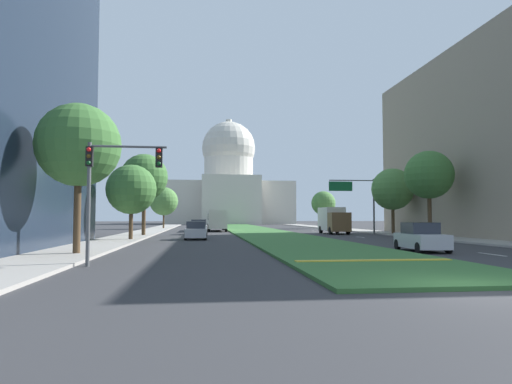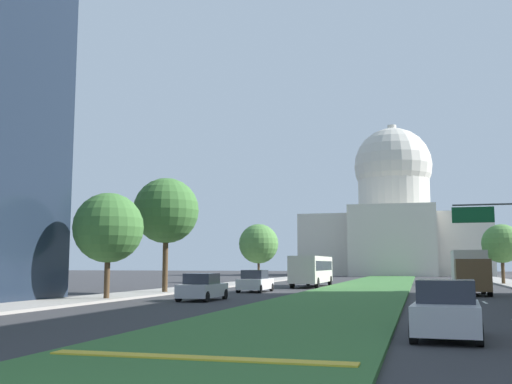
{
  "view_description": "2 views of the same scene",
  "coord_description": "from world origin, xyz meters",
  "px_view_note": "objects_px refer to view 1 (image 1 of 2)",
  "views": [
    {
      "loc": [
        -7.45,
        -11.74,
        2.07
      ],
      "look_at": [
        -2.4,
        30.99,
        4.44
      ],
      "focal_mm": 31.42,
      "sensor_mm": 36.0,
      "label": 1
    },
    {
      "loc": [
        4.75,
        -5.35,
        2.19
      ],
      "look_at": [
        -2.95,
        23.03,
        5.74
      ],
      "focal_mm": 42.12,
      "sensor_mm": 36.0,
      "label": 2
    }
  ],
  "objects_px": {
    "street_tree_right_mid": "(429,175)",
    "street_tree_right_far": "(392,189)",
    "traffic_light_near_left": "(110,176)",
    "overhead_guide_sign": "(357,195)",
    "street_tree_left_distant": "(164,201)",
    "sedan_lead_stopped": "(421,238)",
    "sedan_distant": "(199,227)",
    "street_tree_left_mid": "(131,189)",
    "street_tree_left_far": "(144,178)",
    "sedan_midblock": "(196,231)",
    "city_bus": "(217,219)",
    "street_tree_left_near": "(79,146)",
    "box_truck_delivery": "(333,220)",
    "street_tree_right_distant": "(323,203)",
    "capitol_building": "(229,187)"
  },
  "relations": [
    {
      "from": "traffic_light_near_left",
      "to": "street_tree_left_far",
      "type": "height_order",
      "value": "street_tree_left_far"
    },
    {
      "from": "street_tree_left_near",
      "to": "street_tree_left_mid",
      "type": "distance_m",
      "value": 14.85
    },
    {
      "from": "overhead_guide_sign",
      "to": "street_tree_left_near",
      "type": "bearing_deg",
      "value": -133.58
    },
    {
      "from": "sedan_lead_stopped",
      "to": "sedan_midblock",
      "type": "xyz_separation_m",
      "value": [
        -13.55,
        15.69,
        -0.03
      ]
    },
    {
      "from": "sedan_midblock",
      "to": "overhead_guide_sign",
      "type": "bearing_deg",
      "value": 26.62
    },
    {
      "from": "sedan_distant",
      "to": "box_truck_delivery",
      "type": "height_order",
      "value": "box_truck_delivery"
    },
    {
      "from": "street_tree_right_mid",
      "to": "city_bus",
      "type": "xyz_separation_m",
      "value": [
        -19.14,
        25.14,
        -4.22
      ]
    },
    {
      "from": "street_tree_right_mid",
      "to": "street_tree_right_far",
      "type": "relative_size",
      "value": 1.09
    },
    {
      "from": "overhead_guide_sign",
      "to": "street_tree_left_far",
      "type": "xyz_separation_m",
      "value": [
        -24.04,
        -2.15,
        1.56
      ]
    },
    {
      "from": "street_tree_right_far",
      "to": "street_tree_right_distant",
      "type": "bearing_deg",
      "value": 91.78
    },
    {
      "from": "overhead_guide_sign",
      "to": "sedan_midblock",
      "type": "xyz_separation_m",
      "value": [
        -18.45,
        -9.25,
        -3.87
      ]
    },
    {
      "from": "overhead_guide_sign",
      "to": "street_tree_left_distant",
      "type": "bearing_deg",
      "value": 132.65
    },
    {
      "from": "street_tree_left_far",
      "to": "sedan_midblock",
      "type": "relative_size",
      "value": 2.06
    },
    {
      "from": "street_tree_left_distant",
      "to": "city_bus",
      "type": "xyz_separation_m",
      "value": [
        8.58,
        -12.0,
        -2.89
      ]
    },
    {
      "from": "sedan_midblock",
      "to": "city_bus",
      "type": "xyz_separation_m",
      "value": [
        2.59,
        23.78,
        1.0
      ]
    },
    {
      "from": "street_tree_left_mid",
      "to": "overhead_guide_sign",
      "type": "bearing_deg",
      "value": 24.5
    },
    {
      "from": "overhead_guide_sign",
      "to": "street_tree_right_mid",
      "type": "height_order",
      "value": "street_tree_right_mid"
    },
    {
      "from": "street_tree_right_far",
      "to": "box_truck_delivery",
      "type": "height_order",
      "value": "street_tree_right_far"
    },
    {
      "from": "sedan_lead_stopped",
      "to": "sedan_distant",
      "type": "relative_size",
      "value": 0.96
    },
    {
      "from": "street_tree_left_mid",
      "to": "street_tree_left_far",
      "type": "relative_size",
      "value": 0.75
    },
    {
      "from": "street_tree_left_mid",
      "to": "street_tree_left_far",
      "type": "xyz_separation_m",
      "value": [
        -0.06,
        8.78,
        1.8
      ]
    },
    {
      "from": "street_tree_left_far",
      "to": "overhead_guide_sign",
      "type": "bearing_deg",
      "value": 5.1
    },
    {
      "from": "overhead_guide_sign",
      "to": "street_tree_left_far",
      "type": "relative_size",
      "value": 0.75
    },
    {
      "from": "street_tree_left_far",
      "to": "sedan_distant",
      "type": "bearing_deg",
      "value": 38.78
    },
    {
      "from": "traffic_light_near_left",
      "to": "box_truck_delivery",
      "type": "height_order",
      "value": "traffic_light_near_left"
    },
    {
      "from": "overhead_guide_sign",
      "to": "street_tree_left_near",
      "type": "distance_m",
      "value": 35.5
    },
    {
      "from": "sedan_distant",
      "to": "street_tree_right_mid",
      "type": "bearing_deg",
      "value": -31.19
    },
    {
      "from": "street_tree_left_near",
      "to": "street_tree_left_mid",
      "type": "bearing_deg",
      "value": 88.13
    },
    {
      "from": "sedan_lead_stopped",
      "to": "street_tree_left_mid",
      "type": "bearing_deg",
      "value": 143.72
    },
    {
      "from": "capitol_building",
      "to": "street_tree_left_mid",
      "type": "bearing_deg",
      "value": -98.42
    },
    {
      "from": "street_tree_left_mid",
      "to": "sedan_midblock",
      "type": "relative_size",
      "value": 1.55
    },
    {
      "from": "street_tree_right_mid",
      "to": "street_tree_right_far",
      "type": "xyz_separation_m",
      "value": [
        0.51,
        9.32,
        -0.78
      ]
    },
    {
      "from": "street_tree_left_near",
      "to": "street_tree_left_distant",
      "type": "distance_m",
      "value": 52.25
    },
    {
      "from": "capitol_building",
      "to": "street_tree_right_mid",
      "type": "bearing_deg",
      "value": -81.51
    },
    {
      "from": "street_tree_left_near",
      "to": "street_tree_left_far",
      "type": "bearing_deg",
      "value": 88.98
    },
    {
      "from": "box_truck_delivery",
      "to": "city_bus",
      "type": "xyz_separation_m",
      "value": [
        -13.74,
        12.07,
        0.09
      ]
    },
    {
      "from": "overhead_guide_sign",
      "to": "sedan_lead_stopped",
      "type": "height_order",
      "value": "overhead_guide_sign"
    },
    {
      "from": "street_tree_left_mid",
      "to": "street_tree_left_far",
      "type": "distance_m",
      "value": 8.96
    },
    {
      "from": "street_tree_right_distant",
      "to": "sedan_distant",
      "type": "distance_m",
      "value": 31.52
    },
    {
      "from": "street_tree_right_mid",
      "to": "capitol_building",
      "type": "bearing_deg",
      "value": 98.49
    },
    {
      "from": "sedan_midblock",
      "to": "sedan_distant",
      "type": "xyz_separation_m",
      "value": [
        0.14,
        11.71,
        0.04
      ]
    },
    {
      "from": "sedan_midblock",
      "to": "city_bus",
      "type": "distance_m",
      "value": 23.94
    },
    {
      "from": "street_tree_left_mid",
      "to": "city_bus",
      "type": "distance_m",
      "value": 26.86
    },
    {
      "from": "street_tree_right_mid",
      "to": "street_tree_right_far",
      "type": "bearing_deg",
      "value": 86.89
    },
    {
      "from": "street_tree_right_mid",
      "to": "traffic_light_near_left",
      "type": "bearing_deg",
      "value": -140.88
    },
    {
      "from": "street_tree_left_far",
      "to": "sedan_midblock",
      "type": "distance_m",
      "value": 10.55
    },
    {
      "from": "box_truck_delivery",
      "to": "traffic_light_near_left",
      "type": "bearing_deg",
      "value": -120.43
    },
    {
      "from": "capitol_building",
      "to": "street_tree_right_distant",
      "type": "distance_m",
      "value": 57.42
    },
    {
      "from": "street_tree_left_near",
      "to": "street_tree_right_distant",
      "type": "distance_m",
      "value": 58.06
    },
    {
      "from": "street_tree_left_distant",
      "to": "sedan_distant",
      "type": "xyz_separation_m",
      "value": [
        6.14,
        -24.07,
        -3.85
      ]
    }
  ]
}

